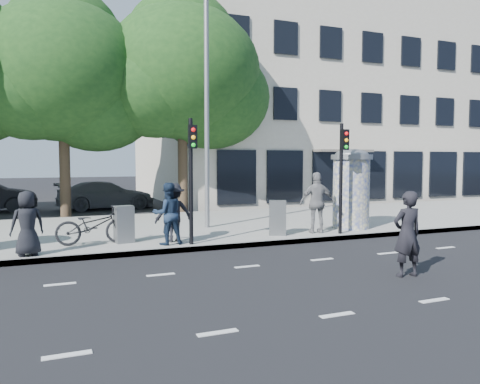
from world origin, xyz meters
name	(u,v)px	position (x,y,z in m)	size (l,w,h in m)	color
ground	(275,282)	(0.00, 0.00, 0.00)	(120.00, 120.00, 0.00)	black
sidewalk	(178,228)	(0.00, 7.50, 0.07)	(40.00, 8.00, 0.15)	gray
curb	(216,247)	(0.00, 3.55, 0.07)	(40.00, 0.10, 0.16)	slate
lane_dash_near	(337,315)	(0.00, -2.20, 0.00)	(32.00, 0.12, 0.01)	silver
lane_dash_far	(247,267)	(0.00, 1.40, 0.00)	(32.00, 0.12, 0.01)	silver
ad_column_right	(351,187)	(5.20, 4.70, 1.54)	(1.36, 1.36, 2.65)	beige
traffic_pole_near	(191,168)	(-0.60, 3.79, 2.23)	(0.22, 0.31, 3.40)	black
traffic_pole_far	(342,167)	(4.20, 3.79, 2.23)	(0.22, 0.31, 3.40)	black
street_lamp	(207,89)	(0.80, 6.63, 4.79)	(0.25, 0.93, 8.00)	slate
tree_near_left	(62,72)	(-3.50, 12.70, 6.06)	(6.80, 6.80, 8.97)	#38281C
tree_center	(182,73)	(1.50, 12.30, 6.31)	(7.00, 7.00, 9.30)	#38281C
building	(301,108)	(12.00, 19.99, 5.99)	(20.30, 15.85, 12.00)	#B9AE9B
ped_a	(27,223)	(-4.65, 3.86, 0.93)	(0.77, 0.50, 1.57)	black
ped_c	(168,214)	(-1.20, 4.05, 0.99)	(0.82, 0.64, 1.68)	#18273D
ped_d	(174,212)	(-0.93, 4.44, 0.97)	(1.07, 0.61, 1.65)	black
ped_e	(317,203)	(3.60, 4.23, 1.10)	(1.12, 0.64, 1.91)	gray
man_road	(407,234)	(2.75, -0.68, 0.90)	(0.66, 0.43, 1.80)	black
bicycle	(93,225)	(-3.06, 4.85, 0.66)	(1.96, 0.68, 1.03)	black
cabinet_left	(124,224)	(-2.25, 4.78, 0.66)	(0.49, 0.36, 1.03)	slate
cabinet_right	(277,218)	(2.27, 4.35, 0.68)	(0.50, 0.37, 1.06)	#5C5E60
car_right	(106,195)	(-1.53, 15.56, 0.68)	(4.69, 1.91, 1.36)	#52545A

